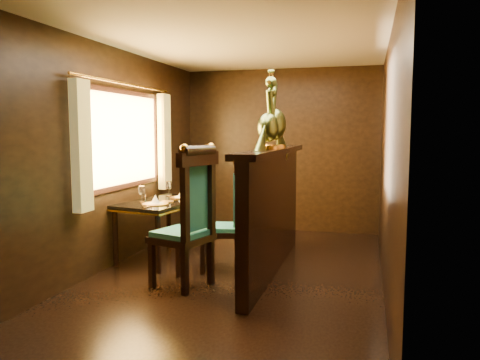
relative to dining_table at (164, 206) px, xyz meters
The scene contains 8 objects.
ground 1.31m from the dining_table, 23.36° to the right, with size 5.00×5.00×0.00m, color black.
room_shell 1.42m from the dining_table, 24.31° to the right, with size 3.04×5.04×2.52m.
partition 1.38m from the dining_table, ahead, with size 0.26×2.70×1.36m.
dining_table is the anchor object (origin of this frame).
chair_left 1.18m from the dining_table, 51.94° to the right, with size 0.64×0.66×1.43m.
chair_right 0.96m from the dining_table, 14.08° to the right, with size 0.54×0.56×1.28m.
peacock_left 1.80m from the dining_table, 17.23° to the right, with size 0.22×0.60×0.71m, color #1A4F33, non-canonical shape.
peacock_right 1.78m from the dining_table, ahead, with size 0.26×0.69×0.83m, color #1A4F33, non-canonical shape.
Camera 1 is at (1.33, -4.69, 1.55)m, focal length 35.00 mm.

